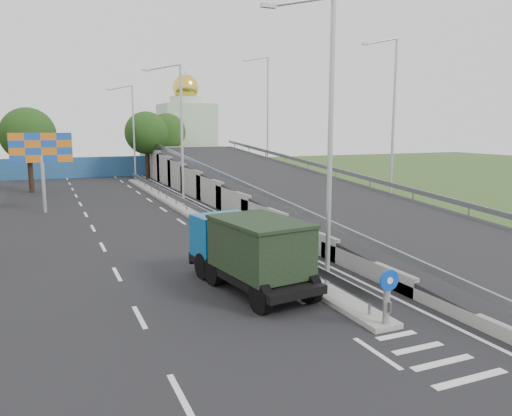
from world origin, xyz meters
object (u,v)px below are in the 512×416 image
lamp_post_mid (179,128)px  church (187,131)px  dump_truck (249,249)px  lamp_post_far (132,127)px  sign_bollard (387,297)px  lamp_post_near (326,130)px  billboard (41,152)px

lamp_post_mid → church: bearing=73.8°
church → dump_truck: 54.19m
lamp_post_mid → lamp_post_far: bearing=90.0°
lamp_post_mid → lamp_post_far: size_ratio=1.00×
lamp_post_mid → church: size_ratio=0.73×
dump_truck → church: bearing=69.1°
sign_bollard → lamp_post_mid: lamp_post_mid is taller
lamp_post_near → billboard: bearing=112.5°
lamp_post_far → sign_bollard: bearing=-90.1°
lamp_post_far → church: 17.15m
sign_bollard → dump_truck: size_ratio=0.26×
lamp_post_near → lamp_post_mid: same height
lamp_post_near → lamp_post_mid: (0.00, 20.00, 0.00)m
lamp_post_far → billboard: lamp_post_far is taller
billboard → dump_truck: 21.90m
sign_bollard → lamp_post_near: lamp_post_near is taller
lamp_post_near → sign_bollard: bearing=-91.6°
billboard → lamp_post_near: bearing=-67.5°
sign_bollard → billboard: billboard is taller
sign_bollard → lamp_post_far: lamp_post_far is taller
lamp_post_near → billboard: size_ratio=1.83×
lamp_post_near → lamp_post_far: 40.00m
lamp_post_near → lamp_post_far: bearing=90.0°
church → billboard: bearing=-120.7°
lamp_post_near → dump_truck: lamp_post_near is taller
church → dump_truck: size_ratio=2.15×
sign_bollard → lamp_post_near: 6.12m
dump_truck → lamp_post_mid: bearing=75.0°
church → billboard: 37.23m
sign_bollard → lamp_post_near: bearing=88.4°
lamp_post_near → billboard: (-9.11, 22.00, -1.62)m
lamp_post_near → lamp_post_far: same height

